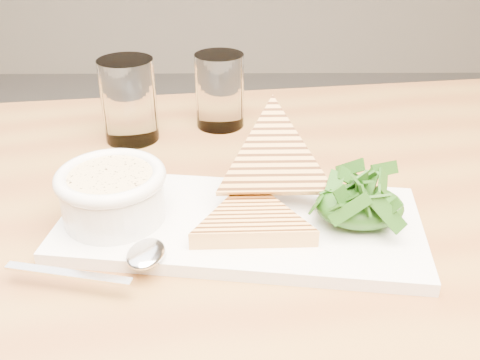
{
  "coord_description": "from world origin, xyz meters",
  "views": [
    {
      "loc": [
        0.02,
        -0.36,
        1.11
      ],
      "look_at": [
        0.02,
        0.13,
        0.83
      ],
      "focal_mm": 40.0,
      "sensor_mm": 36.0,
      "label": 1
    }
  ],
  "objects_px": {
    "table_top": "(216,243)",
    "glass_near": "(129,100)",
    "glass_far": "(220,91)",
    "soup_bowl": "(113,200)",
    "platter": "(240,224)"
  },
  "relations": [
    {
      "from": "table_top",
      "to": "glass_far",
      "type": "relative_size",
      "value": 11.42
    },
    {
      "from": "platter",
      "to": "glass_near",
      "type": "bearing_deg",
      "value": 123.51
    },
    {
      "from": "table_top",
      "to": "soup_bowl",
      "type": "xyz_separation_m",
      "value": [
        -0.11,
        0.0,
        0.06
      ]
    },
    {
      "from": "soup_bowl",
      "to": "glass_near",
      "type": "xyz_separation_m",
      "value": [
        -0.02,
        0.23,
        0.02
      ]
    },
    {
      "from": "platter",
      "to": "glass_far",
      "type": "height_order",
      "value": "glass_far"
    },
    {
      "from": "table_top",
      "to": "glass_near",
      "type": "relative_size",
      "value": 10.72
    },
    {
      "from": "glass_near",
      "to": "glass_far",
      "type": "relative_size",
      "value": 1.07
    },
    {
      "from": "glass_far",
      "to": "glass_near",
      "type": "bearing_deg",
      "value": -159.23
    },
    {
      "from": "glass_near",
      "to": "platter",
      "type": "bearing_deg",
      "value": -56.49
    },
    {
      "from": "table_top",
      "to": "glass_near",
      "type": "height_order",
      "value": "glass_near"
    },
    {
      "from": "table_top",
      "to": "glass_near",
      "type": "bearing_deg",
      "value": 119.01
    },
    {
      "from": "glass_near",
      "to": "glass_far",
      "type": "bearing_deg",
      "value": 20.77
    },
    {
      "from": "soup_bowl",
      "to": "glass_far",
      "type": "bearing_deg",
      "value": 69.19
    },
    {
      "from": "soup_bowl",
      "to": "glass_far",
      "type": "height_order",
      "value": "glass_far"
    },
    {
      "from": "platter",
      "to": "soup_bowl",
      "type": "height_order",
      "value": "soup_bowl"
    }
  ]
}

